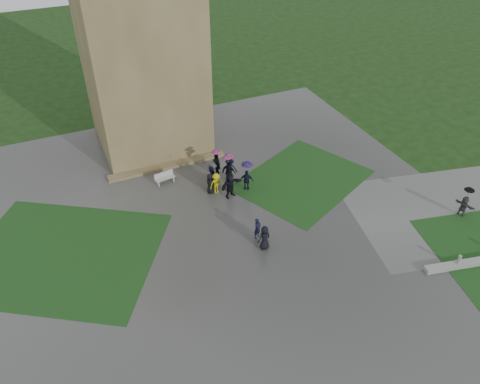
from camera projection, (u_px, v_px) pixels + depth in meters
name	position (u px, v px, depth m)	size (l,w,h in m)	color
ground	(220.00, 257.00, 27.76)	(120.00, 120.00, 0.00)	black
plaza	(208.00, 237.00, 29.22)	(34.00, 34.00, 0.02)	#373835
lawn_inset_left	(63.00, 255.00, 27.91)	(11.00, 9.00, 0.01)	#143613
lawn_inset_right	(302.00, 180.00, 34.18)	(9.00, 7.00, 0.01)	#143613
tower	(138.00, 31.00, 33.39)	(8.00, 8.00, 18.00)	brown
tower_plinth	(168.00, 166.00, 35.45)	(9.00, 0.80, 0.22)	brown
bench	(165.00, 178.00, 33.63)	(1.50, 0.66, 0.84)	#A7A6A2
visitor_cluster	(224.00, 174.00, 32.81)	(3.38, 3.88, 2.68)	black
pedestrian_mid	(257.00, 228.00, 28.72)	(0.53, 0.35, 1.45)	black
pedestrian_near	(265.00, 238.00, 27.91)	(0.80, 0.55, 1.64)	black
pedestrian_path	(465.00, 203.00, 30.34)	(0.83, 1.45, 2.22)	#3D3D42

